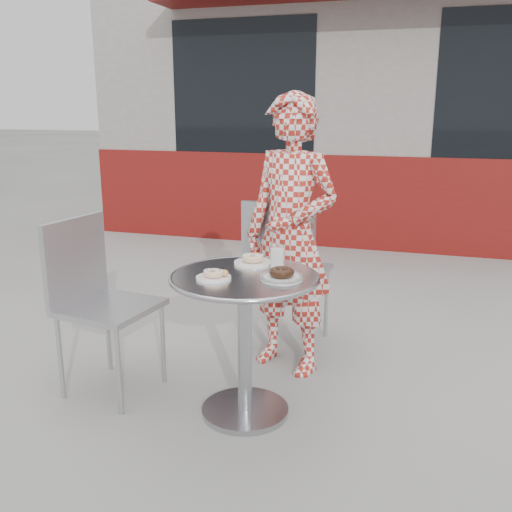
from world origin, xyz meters
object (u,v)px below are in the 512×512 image
(chair_far, at_px, (288,301))
(milk_cup, at_px, (277,257))
(seated_person, at_px, (291,236))
(bistro_table, at_px, (245,311))
(plate_near, at_px, (214,275))
(chair_left, at_px, (110,340))
(plate_checker, at_px, (282,276))
(plate_far, at_px, (253,260))

(chair_far, distance_m, milk_cup, 0.88)
(seated_person, bearing_deg, bistro_table, -77.26)
(milk_cup, bearing_deg, plate_near, -130.12)
(milk_cup, bearing_deg, seated_person, 94.87)
(chair_left, distance_m, milk_cup, 1.02)
(chair_far, distance_m, plate_checker, 1.04)
(plate_far, bearing_deg, chair_far, 88.90)
(bistro_table, bearing_deg, chair_left, 178.15)
(plate_near, distance_m, milk_cup, 0.36)
(bistro_table, relative_size, plate_checker, 3.60)
(chair_far, relative_size, plate_far, 5.00)
(chair_far, bearing_deg, plate_near, 89.20)
(bistro_table, height_order, plate_near, plate_near)
(chair_far, relative_size, seated_person, 0.61)
(chair_left, height_order, seated_person, seated_person)
(plate_checker, bearing_deg, bistro_table, 177.59)
(bistro_table, distance_m, plate_far, 0.28)
(plate_far, height_order, milk_cup, milk_cup)
(plate_checker, distance_m, milk_cup, 0.20)
(plate_far, xyz_separation_m, milk_cup, (0.13, -0.02, 0.03))
(chair_far, bearing_deg, milk_cup, 104.72)
(plate_near, xyz_separation_m, milk_cup, (0.23, 0.27, 0.04))
(seated_person, xyz_separation_m, plate_near, (-0.19, -0.69, -0.05))
(chair_left, bearing_deg, plate_far, -68.47)
(chair_far, bearing_deg, plate_checker, 107.20)
(chair_far, xyz_separation_m, plate_checker, (0.19, -0.91, 0.45))
(seated_person, relative_size, plate_far, 8.26)
(chair_left, xyz_separation_m, plate_near, (0.65, -0.12, 0.45))
(chair_left, relative_size, plate_near, 5.74)
(plate_near, relative_size, milk_cup, 1.43)
(seated_person, bearing_deg, chair_far, 125.23)
(chair_far, height_order, plate_far, chair_far)
(bistro_table, xyz_separation_m, chair_left, (-0.77, 0.02, -0.26))
(plate_far, bearing_deg, milk_cup, -10.54)
(plate_far, bearing_deg, bistro_table, -84.03)
(chair_far, bearing_deg, plate_far, 94.31)
(bistro_table, relative_size, seated_person, 0.46)
(plate_near, bearing_deg, chair_far, 83.80)
(plate_far, relative_size, plate_near, 1.17)
(seated_person, height_order, plate_checker, seated_person)
(chair_left, height_order, plate_checker, chair_left)
(plate_far, relative_size, plate_checker, 0.95)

